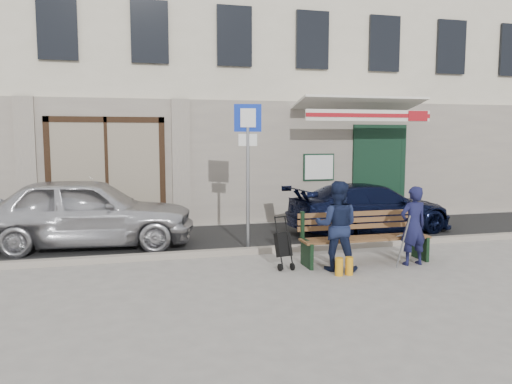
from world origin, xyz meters
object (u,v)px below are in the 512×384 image
object	(u,v)px
bench	(363,238)
man	(413,226)
car_silver	(87,212)
car_navy	(370,208)
woman	(337,226)
stroller	(283,246)
parking_sign	(248,152)

from	to	relation	value
bench	man	xyz separation A→B (m)	(0.80, -0.34, 0.25)
car_silver	man	size ratio (longest dim) A/B	3.07
car_navy	bench	bearing A→B (deg)	144.75
car_navy	woman	world-z (taller)	woman
car_silver	woman	distance (m)	5.15
car_navy	stroller	bearing A→B (deg)	125.49
bench	car_navy	bearing A→B (deg)	60.33
car_silver	bench	size ratio (longest dim) A/B	1.80
woman	stroller	xyz separation A→B (m)	(-0.85, 0.32, -0.37)
man	parking_sign	bearing A→B (deg)	-40.14
parking_sign	bench	bearing A→B (deg)	-30.62
woman	stroller	distance (m)	0.98
bench	woman	size ratio (longest dim) A/B	1.57
man	car_silver	bearing A→B (deg)	-30.67
man	woman	distance (m)	1.45
car_silver	woman	xyz separation A→B (m)	(4.26, -2.90, 0.03)
car_silver	woman	bearing A→B (deg)	-118.84
parking_sign	car_silver	bearing A→B (deg)	172.79
car_navy	woman	xyz separation A→B (m)	(-2.14, -2.93, 0.18)
car_navy	parking_sign	xyz separation A→B (m)	(-3.24, -1.05, 1.39)
car_silver	woman	world-z (taller)	woman
bench	man	world-z (taller)	man
parking_sign	man	bearing A→B (deg)	-25.76
car_silver	man	xyz separation A→B (m)	(5.71, -2.93, -0.03)
stroller	woman	bearing A→B (deg)	-35.23
car_navy	woman	bearing A→B (deg)	138.27
car_navy	bench	distance (m)	3.00
parking_sign	woman	bearing A→B (deg)	-48.66
man	woman	world-z (taller)	woman
man	car_navy	bearing A→B (deg)	-106.67
car_silver	man	world-z (taller)	car_silver
stroller	parking_sign	bearing A→B (deg)	84.91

